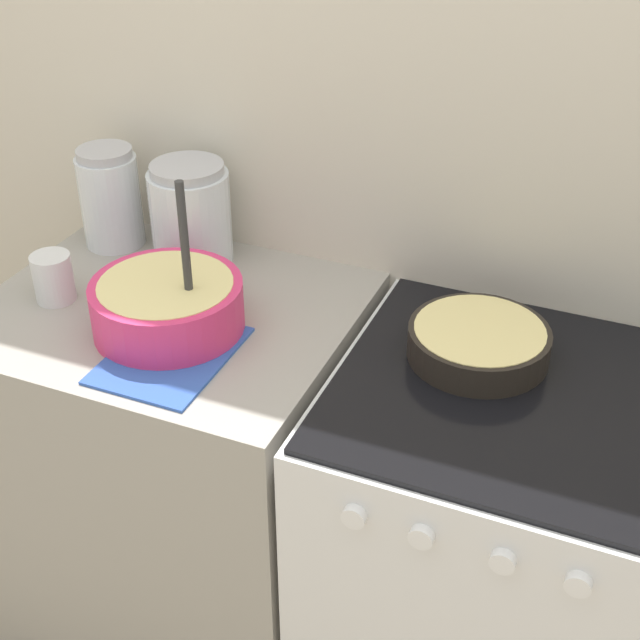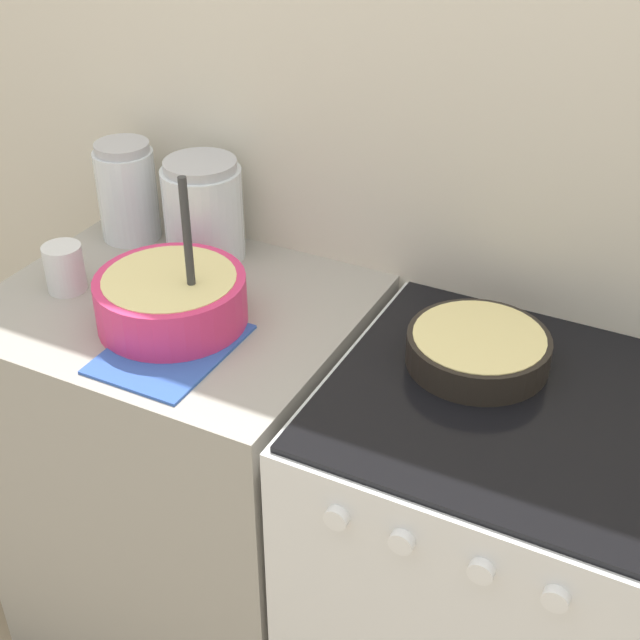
{
  "view_description": "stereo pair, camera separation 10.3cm",
  "coord_description": "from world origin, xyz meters",
  "px_view_note": "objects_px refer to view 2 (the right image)",
  "views": [
    {
      "loc": [
        0.5,
        -0.96,
        1.88
      ],
      "look_at": [
        -0.04,
        0.31,
        0.99
      ],
      "focal_mm": 50.0,
      "sensor_mm": 36.0,
      "label": 1
    },
    {
      "loc": [
        0.59,
        -0.92,
        1.88
      ],
      "look_at": [
        -0.04,
        0.31,
        0.99
      ],
      "focal_mm": 50.0,
      "sensor_mm": 36.0,
      "label": 2
    }
  ],
  "objects_px": {
    "baking_pan": "(478,349)",
    "storage_jar_left": "(128,197)",
    "mixing_bowl": "(171,297)",
    "tin_can": "(65,268)",
    "storage_jar_middle": "(204,216)",
    "stove": "(482,585)"
  },
  "relations": [
    {
      "from": "storage_jar_left",
      "to": "tin_can",
      "type": "xyz_separation_m",
      "value": [
        0.03,
        -0.25,
        -0.05
      ]
    },
    {
      "from": "mixing_bowl",
      "to": "storage_jar_left",
      "type": "distance_m",
      "value": 0.4
    },
    {
      "from": "mixing_bowl",
      "to": "storage_jar_left",
      "type": "bearing_deg",
      "value": 138.5
    },
    {
      "from": "mixing_bowl",
      "to": "storage_jar_middle",
      "type": "xyz_separation_m",
      "value": [
        -0.1,
        0.26,
        0.04
      ]
    },
    {
      "from": "stove",
      "to": "baking_pan",
      "type": "bearing_deg",
      "value": 137.59
    },
    {
      "from": "baking_pan",
      "to": "storage_jar_left",
      "type": "bearing_deg",
      "value": 171.85
    },
    {
      "from": "storage_jar_middle",
      "to": "stove",
      "type": "bearing_deg",
      "value": -15.03
    },
    {
      "from": "mixing_bowl",
      "to": "storage_jar_middle",
      "type": "relative_size",
      "value": 1.43
    },
    {
      "from": "stove",
      "to": "storage_jar_left",
      "type": "xyz_separation_m",
      "value": [
        -0.95,
        0.2,
        0.56
      ]
    },
    {
      "from": "storage_jar_middle",
      "to": "tin_can",
      "type": "relative_size",
      "value": 2.22
    },
    {
      "from": "storage_jar_middle",
      "to": "tin_can",
      "type": "distance_m",
      "value": 0.31
    },
    {
      "from": "tin_can",
      "to": "mixing_bowl",
      "type": "bearing_deg",
      "value": -1.69
    },
    {
      "from": "baking_pan",
      "to": "storage_jar_left",
      "type": "relative_size",
      "value": 1.16
    },
    {
      "from": "mixing_bowl",
      "to": "storage_jar_middle",
      "type": "distance_m",
      "value": 0.28
    },
    {
      "from": "storage_jar_left",
      "to": "mixing_bowl",
      "type": "bearing_deg",
      "value": -41.5
    },
    {
      "from": "mixing_bowl",
      "to": "tin_can",
      "type": "bearing_deg",
      "value": 178.31
    },
    {
      "from": "storage_jar_middle",
      "to": "mixing_bowl",
      "type": "bearing_deg",
      "value": -70.01
    },
    {
      "from": "tin_can",
      "to": "storage_jar_left",
      "type": "bearing_deg",
      "value": 96.28
    },
    {
      "from": "mixing_bowl",
      "to": "tin_can",
      "type": "height_order",
      "value": "mixing_bowl"
    },
    {
      "from": "stove",
      "to": "baking_pan",
      "type": "height_order",
      "value": "baking_pan"
    },
    {
      "from": "stove",
      "to": "storage_jar_left",
      "type": "height_order",
      "value": "storage_jar_left"
    },
    {
      "from": "baking_pan",
      "to": "storage_jar_middle",
      "type": "bearing_deg",
      "value": 169.42
    }
  ]
}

